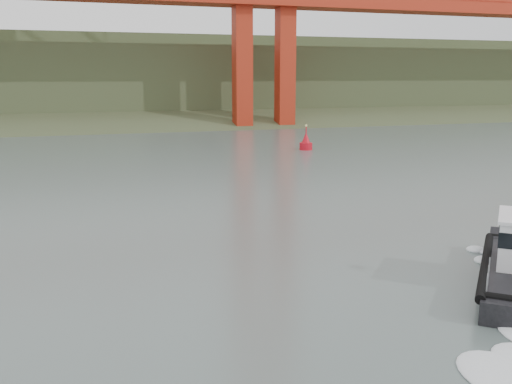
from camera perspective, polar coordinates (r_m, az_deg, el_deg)
ground at (r=26.98m, az=7.43°, el=-8.40°), size 400.00×400.00×0.00m
headlands at (r=148.80m, az=-13.84°, el=10.40°), size 500.00×105.36×27.12m
nav_buoy at (r=72.37m, az=5.02°, el=4.93°), size 1.61×1.61×3.36m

